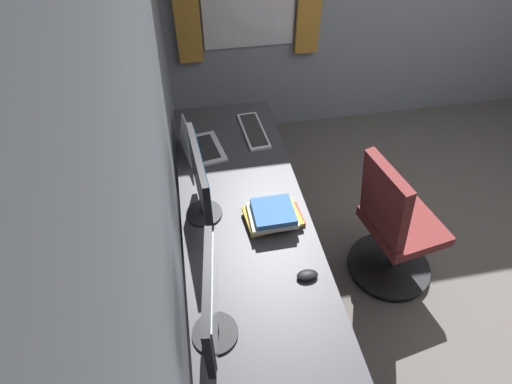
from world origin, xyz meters
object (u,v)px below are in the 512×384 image
monitor_secondary (212,303)px  laptop_leftmost (199,145)px  monitor_primary (201,181)px  office_chair (393,229)px  keyboard_main (253,131)px  mouse_main (307,275)px  book_stack_near (273,215)px  drawer_pedestal (241,251)px

monitor_secondary → laptop_leftmost: bearing=-1.6°
monitor_primary → office_chair: bearing=-94.2°
keyboard_main → monitor_secondary: bearing=163.5°
monitor_primary → office_chair: 1.26m
monitor_primary → keyboard_main: bearing=-29.6°
monitor_secondary → mouse_main: bearing=-66.2°
book_stack_near → drawer_pedestal: bearing=52.7°
office_chair → drawer_pedestal: bearing=84.8°
mouse_main → office_chair: bearing=-58.9°
keyboard_main → drawer_pedestal: bearing=163.5°
drawer_pedestal → monitor_secondary: 0.97m
monitor_secondary → office_chair: bearing=-61.7°
monitor_primary → office_chair: (-0.08, -1.14, -0.52)m
monitor_primary → office_chair: monitor_primary is taller
book_stack_near → mouse_main: bearing=-167.2°
laptop_leftmost → keyboard_main: size_ratio=0.86×
laptop_leftmost → book_stack_near: 0.77m
drawer_pedestal → keyboard_main: (0.71, -0.21, 0.39)m
drawer_pedestal → monitor_secondary: (-0.71, 0.21, 0.63)m
monitor_secondary → keyboard_main: (1.42, -0.42, -0.24)m
drawer_pedestal → office_chair: 0.96m
drawer_pedestal → book_stack_near: book_stack_near is taller
laptop_leftmost → office_chair: (-0.65, -1.13, -0.32)m
keyboard_main → mouse_main: bearing=-177.9°
monitor_primary → laptop_leftmost: size_ratio=1.41×
drawer_pedestal → office_chair: size_ratio=0.72×
monitor_secondary → monitor_primary: bearing=-1.5°
drawer_pedestal → book_stack_near: bearing=-127.3°
monitor_secondary → book_stack_near: 0.72m
drawer_pedestal → laptop_leftmost: (0.56, 0.18, 0.43)m
monitor_primary → book_stack_near: bearing=-109.1°
monitor_secondary → book_stack_near: (0.59, -0.38, -0.20)m
drawer_pedestal → office_chair: office_chair is taller
drawer_pedestal → monitor_primary: size_ratio=1.35×
book_stack_near → office_chair: size_ratio=0.33×
keyboard_main → mouse_main: (-1.21, -0.04, 0.01)m
office_chair → laptop_leftmost: bearing=60.0°
mouse_main → keyboard_main: bearing=2.1°
mouse_main → monitor_primary: bearing=41.5°
drawer_pedestal → monitor_secondary: bearing=163.4°
keyboard_main → mouse_main: size_ratio=4.12×
book_stack_near → office_chair: bearing=-87.0°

